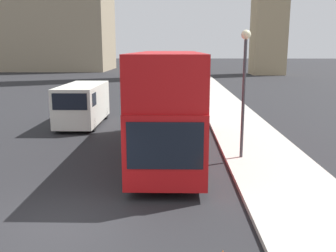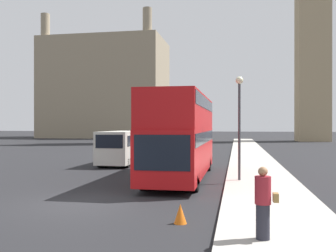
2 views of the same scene
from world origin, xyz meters
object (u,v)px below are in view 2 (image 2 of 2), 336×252
Objects in this scene: pedestrian at (263,203)px; street_lamp at (239,111)px; white_van at (122,147)px; red_double_decker_bus at (182,133)px.

pedestrian is 0.34× the size of street_lamp.
street_lamp is (7.99, -6.89, 2.20)m from white_van.
street_lamp is at bearing -18.46° from red_double_decker_bus.
pedestrian is 9.60m from street_lamp.
street_lamp is at bearing 92.91° from pedestrian.
white_van is 3.26× the size of pedestrian.
red_double_decker_bus is at bearing 161.54° from street_lamp.
pedestrian is (8.46, -16.16, -0.27)m from white_van.
white_van is 1.10× the size of street_lamp.
street_lamp reaches higher than red_double_decker_bus.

